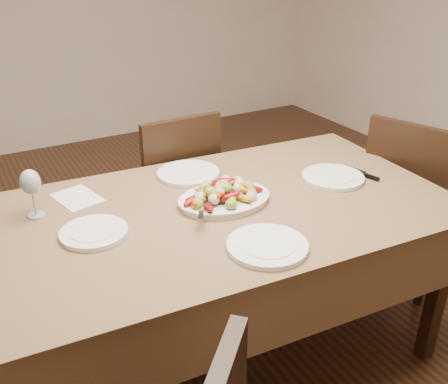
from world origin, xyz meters
TOP-DOWN VIEW (x-y plane):
  - floor at (0.00, 0.00)m, footprint 6.00×6.00m
  - dining_table at (-0.19, -0.10)m, footprint 1.91×1.16m
  - chair_far at (-0.11, 0.66)m, footprint 0.43×0.43m
  - chair_right at (0.98, -0.08)m, footprint 0.53×0.53m
  - serving_platter at (-0.18, -0.08)m, footprint 0.39×0.30m
  - roasted_vegetables at (-0.18, -0.08)m, footprint 0.32×0.23m
  - serving_spoon at (-0.24, -0.11)m, footprint 0.27×0.19m
  - plate_left at (-0.71, -0.06)m, footprint 0.24×0.24m
  - plate_right at (0.36, -0.11)m, footprint 0.27×0.27m
  - plate_far at (-0.18, 0.24)m, footprint 0.28×0.28m
  - plate_near at (-0.21, -0.44)m, footprint 0.28×0.28m
  - wine_glass at (-0.86, 0.19)m, footprint 0.08×0.08m
  - menu_card at (-0.68, 0.26)m, footprint 0.19×0.24m
  - table_knife at (0.51, -0.14)m, footprint 0.07×0.20m

SIDE VIEW (x-z plane):
  - floor at x=0.00m, z-range 0.00..0.00m
  - dining_table at x=-0.19m, z-range 0.00..0.76m
  - chair_far at x=-0.11m, z-range 0.00..0.95m
  - chair_right at x=0.98m, z-range 0.00..0.95m
  - menu_card at x=-0.68m, z-range 0.76..0.76m
  - table_knife at x=0.51m, z-range 0.76..0.77m
  - plate_left at x=-0.71m, z-range 0.76..0.78m
  - plate_right at x=0.36m, z-range 0.76..0.78m
  - plate_far at x=-0.18m, z-range 0.76..0.78m
  - plate_near at x=-0.21m, z-range 0.76..0.78m
  - serving_platter at x=-0.18m, z-range 0.76..0.78m
  - serving_spoon at x=-0.24m, z-range 0.79..0.82m
  - roasted_vegetables at x=-0.18m, z-range 0.78..0.87m
  - wine_glass at x=-0.86m, z-range 0.76..0.96m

